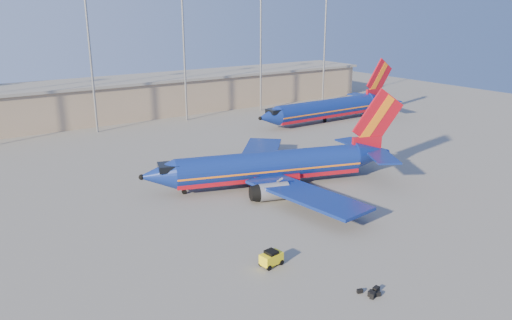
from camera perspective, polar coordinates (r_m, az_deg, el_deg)
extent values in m
plane|color=slate|center=(67.14, -1.87, -4.00)|extent=(220.00, 220.00, 0.00)
cube|color=gray|center=(120.94, -12.66, 7.05)|extent=(120.00, 15.00, 8.00)
cube|color=slate|center=(120.31, -12.79, 9.02)|extent=(122.00, 16.00, 0.60)
cylinder|color=gray|center=(103.59, -18.34, 10.59)|extent=(0.44, 0.44, 28.00)
cylinder|color=gray|center=(110.71, -8.19, 11.63)|extent=(0.44, 0.44, 28.00)
cylinder|color=gray|center=(120.77, 0.55, 12.23)|extent=(0.44, 0.44, 28.00)
cylinder|color=gray|center=(133.09, 7.84, 12.52)|extent=(0.44, 0.44, 28.00)
cylinder|color=navy|center=(69.72, 1.52, -0.62)|extent=(26.29, 11.61, 4.05)
cube|color=#B00E1B|center=(70.04, 1.51, -1.43)|extent=(26.07, 10.88, 1.42)
cube|color=orange|center=(69.80, 1.51, -0.83)|extent=(26.31, 11.65, 0.24)
cone|color=navy|center=(66.71, -11.18, -1.77)|extent=(5.59, 5.22, 4.05)
cube|color=black|center=(66.53, -10.01, -0.81)|extent=(3.35, 3.49, 0.88)
cone|color=navy|center=(75.97, 13.04, 0.73)|extent=(6.63, 5.55, 4.05)
cube|color=#B00E1B|center=(75.15, 12.53, 1.76)|extent=(4.57, 1.93, 2.41)
cube|color=#B00E1B|center=(75.02, 13.75, 4.66)|extent=(7.78, 2.70, 8.73)
cube|color=orange|center=(74.91, 13.60, 4.66)|extent=(5.24, 2.01, 6.85)
cube|color=navy|center=(78.72, 11.47, 1.85)|extent=(3.90, 7.27, 0.24)
cube|color=navy|center=(72.52, 14.21, 0.37)|extent=(6.28, 7.72, 0.24)
cube|color=navy|center=(79.26, 0.45, 0.82)|extent=(15.28, 16.38, 0.38)
cube|color=navy|center=(62.07, 5.75, -3.93)|extent=(7.46, 17.50, 0.38)
cube|color=#B00E1B|center=(70.34, 1.93, -1.73)|extent=(7.53, 6.01, 1.09)
cylinder|color=gray|center=(75.04, -0.81, -0.68)|extent=(4.44, 3.36, 2.30)
cylinder|color=gray|center=(64.78, 1.98, -3.61)|extent=(4.44, 3.36, 2.30)
cylinder|color=gray|center=(67.86, -8.22, -3.40)|extent=(0.33, 0.33, 1.20)
cylinder|color=black|center=(67.95, -8.21, -3.60)|extent=(0.75, 0.47, 0.70)
cylinder|color=black|center=(73.56, 2.02, -1.72)|extent=(1.06, 0.85, 0.92)
cylinder|color=black|center=(68.51, 3.55, -3.18)|extent=(1.06, 0.85, 0.92)
cylinder|color=navy|center=(110.49, 7.93, 5.82)|extent=(26.11, 4.28, 4.02)
cube|color=#B00E1B|center=(110.70, 7.90, 5.30)|extent=(26.11, 3.52, 1.41)
cube|color=orange|center=(110.55, 7.92, 5.69)|extent=(26.12, 4.32, 0.24)
cone|color=navy|center=(100.97, 1.45, 4.93)|extent=(4.60, 4.07, 4.02)
cube|color=black|center=(101.58, 2.10, 5.59)|extent=(2.64, 2.85, 0.87)
cone|color=navy|center=(121.54, 13.52, 6.71)|extent=(5.69, 4.08, 4.02)
cube|color=#B00E1B|center=(120.66, 13.29, 7.36)|extent=(4.57, 0.64, 2.39)
cube|color=#B00E1B|center=(121.24, 13.90, 9.19)|extent=(7.98, 0.43, 8.67)
cube|color=orange|center=(121.08, 13.84, 9.18)|extent=(5.31, 0.51, 6.80)
cube|color=navy|center=(123.59, 12.13, 7.25)|extent=(4.69, 7.50, 0.24)
cube|color=navy|center=(118.72, 14.72, 6.68)|extent=(4.57, 7.46, 0.24)
cylinder|color=black|center=(110.99, 7.87, 4.59)|extent=(0.77, 0.77, 0.98)
cube|color=yellow|center=(49.34, 1.76, -11.16)|extent=(2.31, 1.51, 1.03)
cube|color=black|center=(49.05, 1.77, -10.52)|extent=(1.17, 1.26, 0.36)
cylinder|color=black|center=(49.45, 0.58, -11.75)|extent=(0.56, 0.25, 0.54)
cylinder|color=black|center=(48.72, 1.49, -12.23)|extent=(0.56, 0.25, 0.54)
cylinder|color=black|center=(50.44, 2.01, -11.15)|extent=(0.56, 0.25, 0.54)
cylinder|color=black|center=(49.72, 2.92, -11.60)|extent=(0.56, 0.25, 0.54)
cube|color=black|center=(46.07, 12.93, -14.60)|extent=(0.62, 0.45, 0.49)
cube|color=black|center=(45.78, 13.20, -14.81)|extent=(0.73, 0.59, 0.53)
cube|color=black|center=(46.18, 13.72, -14.66)|extent=(0.62, 0.47, 0.38)
cube|color=black|center=(46.28, 11.79, -14.45)|extent=(0.59, 0.42, 0.36)
cube|color=black|center=(46.61, 13.56, -14.21)|extent=(0.70, 0.55, 0.54)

